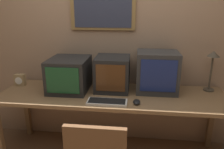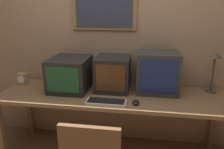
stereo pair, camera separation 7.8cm
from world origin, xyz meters
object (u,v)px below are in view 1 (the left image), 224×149
Objects in this scene: monitor_left at (69,74)px; monitor_center at (113,73)px; mouse_near_keyboard at (137,102)px; desk_clock at (20,80)px; keyboard_main at (107,102)px; desk_lamp at (213,62)px; monitor_right at (157,72)px.

monitor_center is at bearing 7.49° from monitor_left.
mouse_near_keyboard is 1.40m from desk_clock.
monitor_center reaches higher than keyboard_main.
monitor_center reaches higher than mouse_near_keyboard.
mouse_near_keyboard is at bearing -151.11° from desk_lamp.
desk_clock is at bearing 165.63° from mouse_near_keyboard.
monitor_right is at bearing 0.97° from monitor_center.
desk_lamp is at bearing 2.31° from desk_clock.
desk_lamp is at bearing 4.71° from monitor_center.
monitor_center reaches higher than monitor_left.
desk_clock is at bearing -177.69° from desk_lamp.
desk_clock is at bearing -179.73° from monitor_right.
keyboard_main is 0.87× the size of desk_lamp.
monitor_left is at bearing -5.73° from desk_clock.
monitor_left is 0.47m from monitor_center.
monitor_left is 0.80m from mouse_near_keyboard.
desk_lamp reaches higher than keyboard_main.
monitor_center is 0.87× the size of monitor_right.
monitor_center reaches higher than desk_clock.
desk_clock is 0.31× the size of desk_lamp.
desk_lamp is at bearing 5.57° from monitor_left.
monitor_right is 4.06× the size of mouse_near_keyboard.
monitor_right is (0.94, 0.07, 0.04)m from monitor_left.
keyboard_main is at bearing -142.66° from monitor_right.
desk_clock is at bearing 179.96° from monitor_center.
monitor_right is at bearing 0.27° from desk_clock.
mouse_near_keyboard is (0.28, 0.02, 0.01)m from keyboard_main.
desk_lamp is at bearing 28.89° from mouse_near_keyboard.
monitor_center is 1.07m from desk_lamp.
monitor_left is at bearing -175.79° from monitor_right.
monitor_right is at bearing 59.74° from mouse_near_keyboard.
keyboard_main is at bearing -157.07° from desk_lamp.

